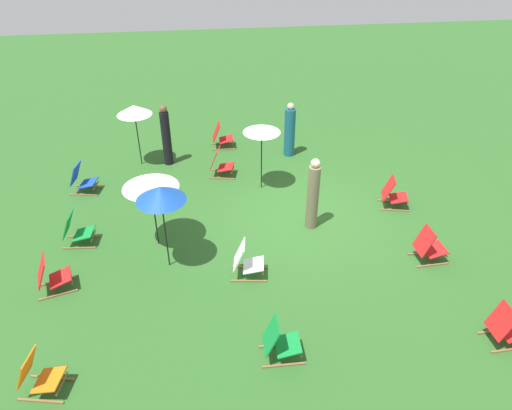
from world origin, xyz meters
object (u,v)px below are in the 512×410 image
deckchair_9 (221,136)px  person_1 (290,131)px  deckchair_6 (429,247)px  umbrella_2 (134,110)px  deckchair_7 (279,342)px  deckchair_3 (393,194)px  deckchair_10 (506,327)px  deckchair_8 (220,164)px  person_0 (313,195)px  deckchair_2 (76,230)px  umbrella_3 (160,194)px  deckchair_1 (38,375)px  deckchair_5 (51,276)px  person_2 (166,136)px  deckchair_4 (246,261)px  umbrella_0 (262,129)px  deckchair_0 (82,180)px  umbrella_1 (150,182)px

deckchair_9 → person_1: person_1 is taller
deckchair_6 → umbrella_2: (5.41, 6.55, 1.34)m
deckchair_7 → deckchair_3: bearing=-39.3°
deckchair_7 → deckchair_10: same height
deckchair_8 → person_0: (-2.80, -2.00, 0.51)m
deckchair_2 → deckchair_10: (-4.02, -8.10, 0.00)m
deckchair_7 → umbrella_3: size_ratio=0.42×
deckchair_1 → deckchair_7: (0.16, -3.95, 0.00)m
deckchair_5 → umbrella_2: umbrella_2 is taller
deckchair_1 → deckchair_2: 3.97m
person_2 → deckchair_7: bearing=-140.4°
deckchair_10 → umbrella_2: size_ratio=0.45×
deckchair_1 → deckchair_4: bearing=-44.6°
deckchair_7 → umbrella_2: 8.20m
deckchair_3 → umbrella_0: 3.76m
deckchair_0 → deckchair_7: (-6.16, -4.30, 0.00)m
umbrella_1 → person_2: person_2 is taller
person_1 → person_2: 3.68m
deckchair_0 → deckchair_10: size_ratio=1.01×
deckchair_7 → person_0: (3.76, -1.45, 0.51)m
person_1 → person_0: bearing=147.6°
deckchair_0 → deckchair_5: same height
deckchair_5 → deckchair_10: same height
umbrella_0 → umbrella_2: umbrella_0 is taller
deckchair_3 → umbrella_0: size_ratio=0.45×
deckchair_6 → deckchair_9: same height
deckchair_5 → umbrella_0: 6.06m
deckchair_4 → deckchair_9: (6.17, 0.08, 0.00)m
deckchair_4 → deckchair_1: bearing=131.5°
umbrella_2 → person_2: umbrella_2 is taller
deckchair_6 → umbrella_3: size_ratio=0.42×
deckchair_7 → deckchair_10: size_ratio=1.00×
deckchair_0 → person_1: (1.41, -5.94, 0.42)m
deckchair_9 → deckchair_5: bearing=148.5°
deckchair_7 → umbrella_1: bearing=33.3°
deckchair_2 → umbrella_2: 4.16m
umbrella_2 → person_0: umbrella_2 is taller
deckchair_3 → deckchair_6: (-2.18, 0.03, 0.00)m
deckchair_1 → deckchair_8: size_ratio=0.99×
deckchair_6 → person_0: person_0 is taller
deckchair_3 → umbrella_0: bearing=79.6°
deckchair_3 → deckchair_10: same height
person_0 → person_2: same height
deckchair_0 → deckchair_2: 2.37m
person_2 → deckchair_5: bearing=-178.8°
person_1 → deckchair_4: bearing=130.4°
deckchair_1 → deckchair_5: (2.43, 0.32, 0.00)m
deckchair_0 → umbrella_1: 3.58m
deckchair_0 → deckchair_3: same height
person_2 → umbrella_3: bearing=-154.5°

